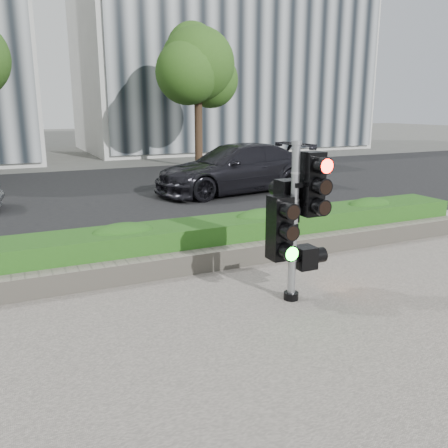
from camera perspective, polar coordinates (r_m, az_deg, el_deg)
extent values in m
plane|color=#51514C|center=(6.60, 4.05, -10.76)|extent=(120.00, 120.00, 0.00)
cube|color=#9E9389|center=(4.86, 19.65, -21.23)|extent=(16.00, 11.00, 0.03)
cube|color=black|center=(15.74, -14.03, 3.46)|extent=(60.00, 13.00, 0.02)
cube|color=gray|center=(9.27, -5.49, -3.03)|extent=(60.00, 0.25, 0.12)
cube|color=gray|center=(8.12, -2.50, -4.42)|extent=(12.00, 0.32, 0.34)
cube|color=#438E2B|center=(8.65, -4.19, -2.12)|extent=(12.00, 1.00, 0.68)
cube|color=#B7B7B2|center=(33.45, -0.48, 19.48)|extent=(18.00, 10.00, 12.00)
cylinder|color=black|center=(22.40, -3.09, 11.43)|extent=(0.36, 0.36, 3.58)
sphere|color=#204112|center=(22.46, -3.19, 18.63)|extent=(3.33, 3.33, 3.33)
sphere|color=#204112|center=(23.01, -1.63, 16.93)|extent=(2.56, 2.56, 2.56)
sphere|color=#204112|center=(21.84, -4.41, 17.73)|extent=(2.82, 2.82, 2.82)
sphere|color=#204112|center=(23.12, -3.85, 20.39)|extent=(2.30, 2.30, 2.30)
cylinder|color=black|center=(7.03, 8.06, -8.54)|extent=(0.22, 0.22, 0.11)
cylinder|color=gray|center=(6.70, 8.37, -0.13)|extent=(0.11, 0.11, 2.23)
cylinder|color=gray|center=(6.52, 8.73, 9.64)|extent=(0.14, 0.14, 0.05)
cube|color=#FF1107|center=(6.70, 10.48, 4.77)|extent=(0.28, 0.28, 0.89)
cube|color=#14E51E|center=(6.54, 6.70, -0.47)|extent=(0.28, 0.28, 0.89)
cube|color=black|center=(6.86, 7.53, 2.78)|extent=(0.28, 0.28, 0.61)
cube|color=orange|center=(7.00, 9.71, -3.97)|extent=(0.28, 0.28, 0.33)
imported|color=black|center=(15.56, 1.33, 6.71)|extent=(5.62, 2.79, 1.57)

